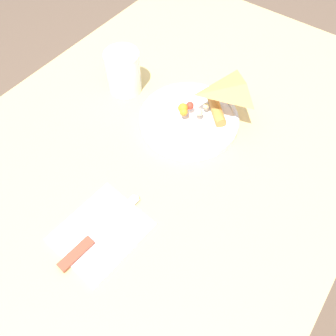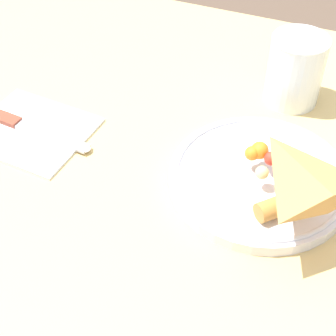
{
  "view_description": "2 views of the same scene",
  "coord_description": "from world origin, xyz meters",
  "px_view_note": "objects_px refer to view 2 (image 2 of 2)",
  "views": [
    {
      "loc": [
        -0.39,
        -0.27,
        1.33
      ],
      "look_at": [
        -0.11,
        -0.07,
        0.8
      ],
      "focal_mm": 35.0,
      "sensor_mm": 36.0,
      "label": 1
    },
    {
      "loc": [
        0.11,
        -0.47,
        1.22
      ],
      "look_at": [
        -0.06,
        -0.06,
        0.79
      ],
      "focal_mm": 55.0,
      "sensor_mm": 36.0,
      "label": 2
    }
  ],
  "objects_px": {
    "napkin_folded": "(32,131)",
    "butter_knife": "(26,126)",
    "milk_glass": "(295,73)",
    "plate_pizza": "(261,177)",
    "dining_table": "(219,222)"
  },
  "relations": [
    {
      "from": "napkin_folded",
      "to": "butter_knife",
      "type": "relative_size",
      "value": 0.87
    },
    {
      "from": "milk_glass",
      "to": "plate_pizza",
      "type": "bearing_deg",
      "value": -88.63
    },
    {
      "from": "milk_glass",
      "to": "napkin_folded",
      "type": "xyz_separation_m",
      "value": [
        -0.32,
        -0.21,
        -0.05
      ]
    },
    {
      "from": "milk_glass",
      "to": "napkin_folded",
      "type": "bearing_deg",
      "value": -146.23
    },
    {
      "from": "butter_knife",
      "to": "napkin_folded",
      "type": "bearing_deg",
      "value": 0.0
    },
    {
      "from": "napkin_folded",
      "to": "milk_glass",
      "type": "bearing_deg",
      "value": 33.77
    },
    {
      "from": "dining_table",
      "to": "milk_glass",
      "type": "relative_size",
      "value": 10.98
    },
    {
      "from": "napkin_folded",
      "to": "butter_knife",
      "type": "bearing_deg",
      "value": 174.93
    },
    {
      "from": "dining_table",
      "to": "milk_glass",
      "type": "xyz_separation_m",
      "value": [
        0.04,
        0.18,
        0.15
      ]
    },
    {
      "from": "plate_pizza",
      "to": "dining_table",
      "type": "bearing_deg",
      "value": 170.37
    },
    {
      "from": "butter_knife",
      "to": "plate_pizza",
      "type": "bearing_deg",
      "value": 8.6
    },
    {
      "from": "plate_pizza",
      "to": "milk_glass",
      "type": "xyz_separation_m",
      "value": [
        -0.0,
        0.19,
        0.03
      ]
    },
    {
      "from": "milk_glass",
      "to": "butter_knife",
      "type": "bearing_deg",
      "value": -147.1
    },
    {
      "from": "dining_table",
      "to": "butter_knife",
      "type": "distance_m",
      "value": 0.31
    },
    {
      "from": "napkin_folded",
      "to": "dining_table",
      "type": "bearing_deg",
      "value": 6.14
    }
  ]
}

